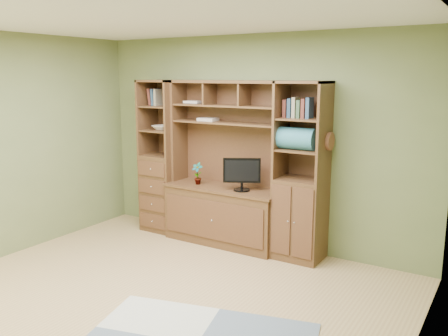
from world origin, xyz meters
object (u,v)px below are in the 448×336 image
Objects in this scene: right_tower at (301,172)px; left_tower at (162,156)px; center_hutch at (223,164)px; monitor at (242,168)px.

left_tower is at bearing 180.00° from right_tower.
center_hutch and left_tower have the same top height.
center_hutch is at bearing -177.77° from right_tower.
center_hutch is at bearing -2.29° from left_tower.
right_tower reaches higher than monitor.
center_hutch is 3.70× the size of monitor.
left_tower reaches higher than monitor.
monitor is (0.29, -0.03, -0.02)m from center_hutch.
left_tower is at bearing 147.87° from monitor.
right_tower is (2.02, 0.00, 0.00)m from left_tower.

